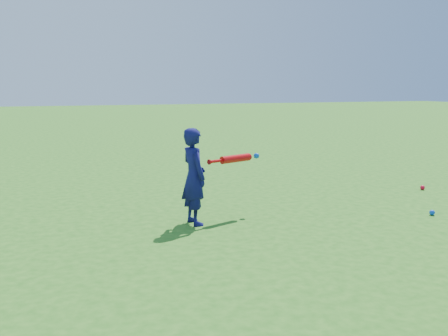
% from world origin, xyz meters
% --- Properties ---
extents(ground, '(80.00, 80.00, 0.00)m').
position_xyz_m(ground, '(0.00, 0.00, 0.00)').
color(ground, '#256718').
rests_on(ground, ground).
extents(child, '(0.34, 0.47, 1.21)m').
position_xyz_m(child, '(-0.61, -0.35, 0.61)').
color(child, '#11114F').
rests_on(child, ground).
extents(ground_ball_red, '(0.08, 0.08, 0.08)m').
position_xyz_m(ground_ball_red, '(3.59, 0.27, 0.04)').
color(ground_ball_red, red).
rests_on(ground_ball_red, ground).
extents(ground_ball_blue, '(0.07, 0.07, 0.07)m').
position_xyz_m(ground_ball_blue, '(2.51, -1.09, 0.04)').
color(ground_ball_blue, blue).
rests_on(ground_ball_blue, ground).
extents(bat_swing, '(0.85, 0.37, 0.10)m').
position_xyz_m(bat_swing, '(0.06, -0.16, 0.77)').
color(bat_swing, red).
rests_on(bat_swing, ground).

